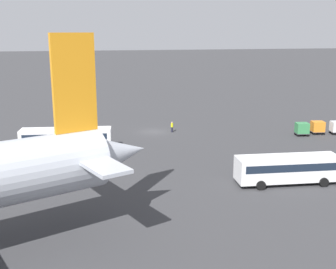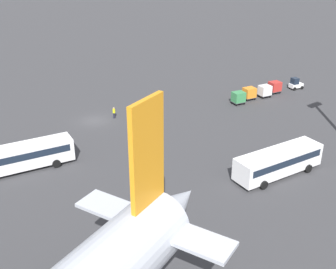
# 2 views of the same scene
# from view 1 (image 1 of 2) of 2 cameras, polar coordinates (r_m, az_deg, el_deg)

# --- Properties ---
(ground_plane) EXTENTS (600.00, 600.00, 0.00)m
(ground_plane) POSITION_cam_1_polar(r_m,az_deg,el_deg) (69.08, -1.91, 0.36)
(ground_plane) COLOR #38383A
(shuttle_bus_near) EXTENTS (12.52, 4.19, 3.09)m
(shuttle_bus_near) POSITION_cam_1_polar(r_m,az_deg,el_deg) (59.51, -13.62, -0.39)
(shuttle_bus_near) COLOR white
(shuttle_bus_near) RESTS_ON ground
(shuttle_bus_far) EXTENTS (11.39, 3.93, 3.03)m
(shuttle_bus_far) POSITION_cam_1_polar(r_m,az_deg,el_deg) (47.22, 15.91, -4.30)
(shuttle_bus_far) COLOR white
(shuttle_bus_far) RESTS_ON ground
(worker_person) EXTENTS (0.38, 0.38, 1.74)m
(worker_person) POSITION_cam_1_polar(r_m,az_deg,el_deg) (68.65, 0.55, 1.03)
(worker_person) COLOR #1E1E2D
(worker_person) RESTS_ON ground
(cargo_cart_orange) EXTENTS (2.23, 1.97, 2.06)m
(cargo_cart_orange) POSITION_cam_1_polar(r_m,az_deg,el_deg) (71.47, 19.61, 0.99)
(cargo_cart_orange) COLOR #38383D
(cargo_cart_orange) RESTS_ON ground
(cargo_cart_green) EXTENTS (2.23, 1.97, 2.06)m
(cargo_cart_green) POSITION_cam_1_polar(r_m,az_deg,el_deg) (69.53, 17.70, 0.80)
(cargo_cart_green) COLOR #38383D
(cargo_cart_green) RESTS_ON ground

